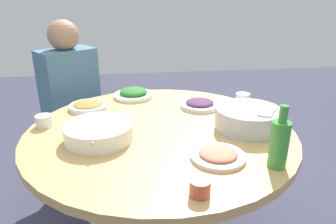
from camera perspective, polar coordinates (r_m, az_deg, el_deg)
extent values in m
cylinder|color=#99999E|center=(1.65, -1.31, -15.03)|extent=(0.16, 0.16, 0.68)
cylinder|color=tan|center=(1.46, -1.43, -3.74)|extent=(1.23, 1.23, 0.04)
cylinder|color=#B2B5BA|center=(1.49, 14.38, -1.15)|extent=(0.30, 0.30, 0.10)
ellipsoid|color=white|center=(1.49, 14.40, -0.97)|extent=(0.25, 0.25, 0.11)
cube|color=white|center=(1.45, 17.73, 0.22)|extent=(0.13, 0.15, 0.01)
cylinder|color=white|center=(1.37, -12.52, -3.56)|extent=(0.30, 0.30, 0.07)
cylinder|color=black|center=(1.38, -12.49, -3.82)|extent=(0.26, 0.26, 0.05)
cylinder|color=silver|center=(1.36, -12.60, -2.60)|extent=(0.03, 0.32, 0.01)
cylinder|color=white|center=(1.89, -6.31, 3.05)|extent=(0.23, 0.23, 0.02)
ellipsoid|color=#266C28|center=(1.89, -6.34, 3.69)|extent=(0.16, 0.16, 0.04)
cylinder|color=silver|center=(1.73, 5.79, 1.22)|extent=(0.21, 0.21, 0.02)
ellipsoid|color=#502A4E|center=(1.72, 5.81, 1.74)|extent=(0.15, 0.15, 0.03)
cylinder|color=silver|center=(1.22, 9.11, -8.01)|extent=(0.21, 0.21, 0.02)
ellipsoid|color=#DD7A5E|center=(1.22, 9.15, -7.40)|extent=(0.15, 0.15, 0.03)
cylinder|color=silver|center=(1.75, -14.35, 0.98)|extent=(0.20, 0.20, 0.03)
ellipsoid|color=#BD7635|center=(1.75, -14.39, 1.42)|extent=(0.16, 0.16, 0.03)
cylinder|color=#3C903B|center=(1.19, 19.62, -5.67)|extent=(0.07, 0.07, 0.18)
cylinder|color=#3C903B|center=(1.14, 20.35, -0.34)|extent=(0.03, 0.03, 0.06)
cylinder|color=white|center=(1.77, 13.46, 2.15)|extent=(0.08, 0.08, 0.07)
cylinder|color=white|center=(1.59, -21.72, -1.50)|extent=(0.08, 0.08, 0.05)
cylinder|color=#BE5038|center=(1.01, 5.86, -13.59)|extent=(0.07, 0.07, 0.05)
cylinder|color=brown|center=(2.35, -16.08, -8.44)|extent=(0.31, 0.31, 0.42)
cube|color=#2D333D|center=(2.23, -16.78, -2.39)|extent=(0.46, 0.46, 0.12)
cube|color=#486E8B|center=(2.14, -17.60, 4.75)|extent=(0.39, 0.36, 0.46)
sphere|color=#9F775A|center=(2.07, -18.59, 13.13)|extent=(0.19, 0.19, 0.19)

